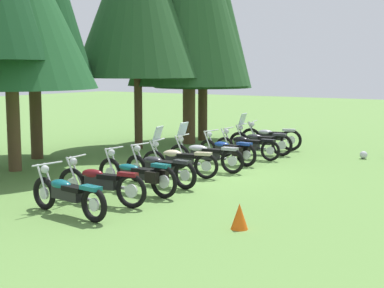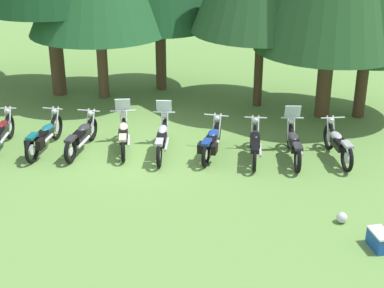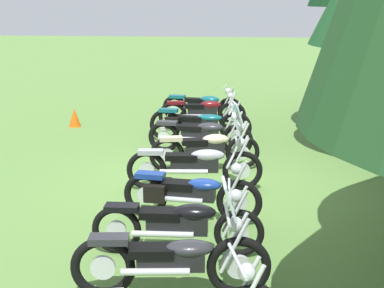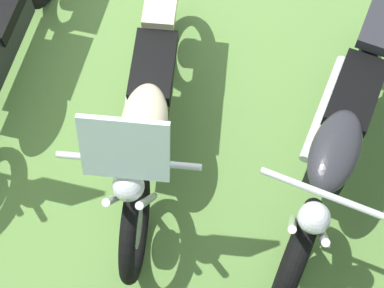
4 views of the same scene
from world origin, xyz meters
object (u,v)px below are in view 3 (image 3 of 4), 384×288
Objects in this scene: motorcycle_1 at (203,112)px; motorcycle_2 at (198,123)px; motorcycle_0 at (202,105)px; motorcycle_6 at (189,192)px; motorcycle_3 at (201,134)px; traffic_cone at (75,118)px; motorcycle_5 at (197,164)px; motorcycle_4 at (207,147)px; motorcycle_8 at (173,259)px; motorcycle_7 at (179,223)px.

motorcycle_2 is (1.26, -0.01, -0.00)m from motorcycle_1.
motorcycle_6 is at bearing -80.77° from motorcycle_0.
motorcycle_3 reaches higher than traffic_cone.
motorcycle_3 is at bearing -79.73° from motorcycle_0.
motorcycle_2 is 3.37m from motorcycle_5.
motorcycle_1 is 3.50m from motorcycle_4.
motorcycle_4 is 0.95× the size of motorcycle_8.
motorcycle_5 is (1.14, -0.09, 0.00)m from motorcycle_4.
motorcycle_1 is at bearing 92.50° from motorcycle_2.
motorcycle_4 is 5.16m from traffic_cone.
traffic_cone is at bearing 124.36° from motorcycle_4.
motorcycle_2 is at bearing 99.84° from motorcycle_6.
traffic_cone is at bearing 162.57° from motorcycle_2.
motorcycle_5 is (5.68, 0.39, 0.04)m from motorcycle_0.
motorcycle_5 reaches higher than traffic_cone.
motorcycle_7 is at bearing 87.35° from motorcycle_8.
motorcycle_8 is (1.06, 0.07, 0.02)m from motorcycle_7.
motorcycle_2 is at bearing 86.50° from motorcycle_8.
motorcycle_5 is 1.06× the size of motorcycle_8.
motorcycle_3 and motorcycle_6 have the same top height.
motorcycle_3 is 2.30m from motorcycle_5.
motorcycle_7 is at bearing -104.10° from motorcycle_4.
motorcycle_5 is at bearing -82.41° from motorcycle_3.
motorcycle_0 is 1.04× the size of motorcycle_6.
motorcycle_1 is 1.00× the size of motorcycle_8.
motorcycle_6 is 0.95× the size of motorcycle_8.
motorcycle_6 is (3.68, 0.15, -0.01)m from motorcycle_3.
motorcycle_6 is 0.95× the size of motorcycle_7.
motorcycle_3 is 3.69m from motorcycle_6.
motorcycle_1 is 1.05× the size of motorcycle_4.
motorcycle_0 is at bearing 99.39° from motorcycle_6.
motorcycle_5 is at bearing 38.58° from traffic_cone.
motorcycle_8 reaches higher than traffic_cone.
motorcycle_8 is (2.27, 0.08, 0.03)m from motorcycle_6.
motorcycle_1 is at bearing 90.11° from motorcycle_7.
motorcycle_1 is 1.05× the size of motorcycle_6.
motorcycle_8 is (9.33, 0.48, 0.03)m from motorcycle_0.
motorcycle_2 is at bearing -81.71° from motorcycle_0.
motorcycle_6 is 2.27m from motorcycle_8.
motorcycle_6 is at bearing -94.46° from motorcycle_5.
motorcycle_3 is at bearing 85.52° from motorcycle_8.
motorcycle_7 is at bearing -83.87° from motorcycle_2.
motorcycle_0 is 0.99× the size of motorcycle_8.
motorcycle_1 is 4.70× the size of traffic_cone.
motorcycle_8 is (4.79, -0.00, -0.01)m from motorcycle_4.
motorcycle_3 is 4.89m from motorcycle_7.
motorcycle_0 is 0.98× the size of motorcycle_7.
motorcycle_1 is at bearing 98.93° from motorcycle_6.
traffic_cone is at bearing 127.81° from motorcycle_6.
motorcycle_2 is 1.05× the size of motorcycle_3.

